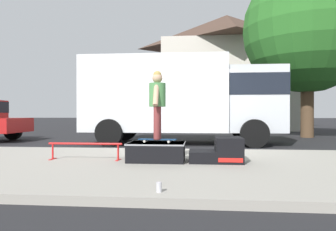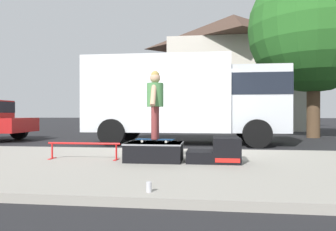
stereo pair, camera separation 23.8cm
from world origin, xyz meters
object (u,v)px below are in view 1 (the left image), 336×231
kicker_ramp (220,152)px  street_tree_main (315,33)px  soda_can (159,187)px  box_truck (183,96)px  skateboard (157,140)px  grind_rail (85,147)px  skate_box (157,151)px  skater_kid (157,99)px

kicker_ramp → street_tree_main: (4.83, 8.35, 4.40)m
kicker_ramp → soda_can: size_ratio=8.20×
kicker_ramp → box_truck: size_ratio=0.15×
kicker_ramp → soda_can: kicker_ramp is taller
skateboard → street_tree_main: bearing=53.7°
grind_rail → street_tree_main: (7.61, 8.32, 4.33)m
skateboard → street_tree_main: 11.12m
grind_rail → street_tree_main: street_tree_main is taller
kicker_ramp → skateboard: 1.28m
box_truck → skate_box: bearing=-93.4°
skate_box → soda_can: bearing=-81.9°
soda_can → street_tree_main: bearing=62.0°
skate_box → box_truck: (0.30, 4.95, 1.38)m
soda_can → street_tree_main: street_tree_main is taller
soda_can → box_truck: 7.59m
grind_rail → skater_kid: 1.80m
skate_box → soda_can: skate_box is taller
soda_can → box_truck: box_truck is taller
skater_kid → street_tree_main: street_tree_main is taller
skater_kid → box_truck: size_ratio=0.20×
grind_rail → kicker_ramp: bearing=-0.6°
skate_box → kicker_ramp: (1.27, -0.00, 0.00)m
box_truck → street_tree_main: 7.38m
skate_box → grind_rail: 1.50m
kicker_ramp → grind_rail: 2.78m
skate_box → skater_kid: skater_kid is taller
skateboard → kicker_ramp: bearing=-1.9°
skater_kid → box_truck: 4.93m
skateboard → box_truck: 5.05m
grind_rail → skateboard: size_ratio=1.96×
soda_can → box_truck: bearing=90.4°
skater_kid → skateboard: bearing=180.0°
soda_can → kicker_ramp: bearing=69.6°
skateboard → skater_kid: size_ratio=0.58×
skater_kid → soda_can: bearing=-82.3°
street_tree_main → skate_box: bearing=-126.2°
box_truck → street_tree_main: street_tree_main is taller
grind_rail → skater_kid: (1.51, 0.01, 0.99)m
grind_rail → box_truck: box_truck is taller
skateboard → soda_can: bearing=-82.3°
kicker_ramp → box_truck: (-0.98, 4.95, 1.38)m
skateboard → skater_kid: bearing=0.0°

